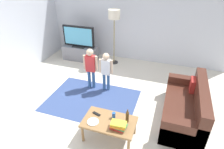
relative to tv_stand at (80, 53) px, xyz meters
The scene contains 15 objects.
ground 2.90m from the tv_stand, 52.75° to the right, with size 7.80×7.80×0.00m, color beige.
wall_back 2.18m from the tv_stand, 21.88° to the left, with size 6.00×0.12×2.70m, color silver.
area_rug 2.43m from the tv_stand, 56.96° to the right, with size 2.20×1.60×0.01m, color #33477A.
tv_stand is the anchor object (origin of this frame).
tv 0.60m from the tv_stand, 90.00° to the right, with size 1.10×0.28×0.71m.
couch 4.05m from the tv_stand, 28.97° to the right, with size 0.80×1.80×0.86m.
floor_lamp 1.77m from the tv_stand, ahead, with size 0.36×0.36×1.78m.
child_near_tv 1.88m from the tv_stand, 53.71° to the right, with size 0.38×0.18×1.14m.
child_center 2.13m from the tv_stand, 44.05° to the right, with size 0.36×0.17×1.07m.
coffee_table 3.67m from the tv_stand, 54.52° to the right, with size 1.00×0.60×0.42m.
book_stack 3.90m from the tv_stand, 52.91° to the right, with size 0.30×0.22×0.13m.
bottle 3.80m from the tv_stand, 49.70° to the right, with size 0.06×0.06×0.28m.
tv_remote 3.42m from the tv_stand, 57.65° to the right, with size 0.17×0.05×0.02m, color black.
soda_can 3.61m from the tv_stand, 52.77° to the right, with size 0.07×0.07×0.12m, color #2659B2.
plate 3.62m from the tv_stand, 59.24° to the right, with size 0.22×0.22×0.02m.
Camera 1 is at (1.29, -3.22, 3.01)m, focal length 30.95 mm.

